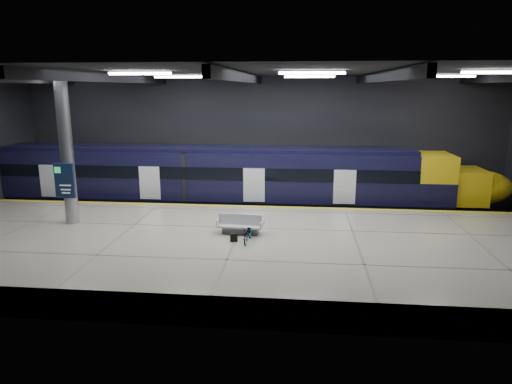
# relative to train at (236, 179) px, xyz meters

# --- Properties ---
(ground) EXTENTS (30.00, 30.00, 0.00)m
(ground) POSITION_rel_train_xyz_m (1.14, -5.50, -2.06)
(ground) COLOR black
(ground) RESTS_ON ground
(room_shell) EXTENTS (30.10, 16.10, 8.05)m
(room_shell) POSITION_rel_train_xyz_m (1.14, -5.49, 3.66)
(room_shell) COLOR black
(room_shell) RESTS_ON ground
(platform) EXTENTS (30.00, 11.00, 1.10)m
(platform) POSITION_rel_train_xyz_m (1.14, -8.00, -1.51)
(platform) COLOR #BAB09E
(platform) RESTS_ON ground
(safety_strip) EXTENTS (30.00, 0.40, 0.01)m
(safety_strip) POSITION_rel_train_xyz_m (1.14, -2.75, -0.95)
(safety_strip) COLOR gold
(safety_strip) RESTS_ON platform
(rails) EXTENTS (30.00, 1.52, 0.16)m
(rails) POSITION_rel_train_xyz_m (1.14, 0.00, -1.98)
(rails) COLOR gray
(rails) RESTS_ON ground
(train) EXTENTS (29.40, 2.84, 3.79)m
(train) POSITION_rel_train_xyz_m (0.00, 0.00, 0.00)
(train) COLOR black
(train) RESTS_ON ground
(bench) EXTENTS (2.06, 0.99, 0.88)m
(bench) POSITION_rel_train_xyz_m (1.22, -7.36, -0.65)
(bench) COLOR #595B60
(bench) RESTS_ON platform
(bicycle) EXTENTS (0.61, 1.43, 0.73)m
(bicycle) POSITION_rel_train_xyz_m (1.69, -8.44, -0.59)
(bicycle) COLOR #99999E
(bicycle) RESTS_ON platform
(pannier_bag) EXTENTS (0.34, 0.25, 0.35)m
(pannier_bag) POSITION_rel_train_xyz_m (1.09, -8.44, -0.78)
(pannier_bag) COLOR black
(pannier_bag) RESTS_ON platform
(info_column) EXTENTS (0.90, 0.78, 6.90)m
(info_column) POSITION_rel_train_xyz_m (-6.86, -6.52, 2.40)
(info_column) COLOR #9EA0A5
(info_column) RESTS_ON platform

